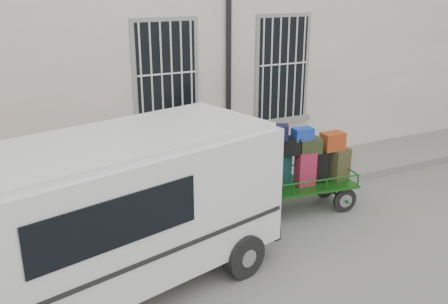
% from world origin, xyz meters
% --- Properties ---
extents(ground, '(80.00, 80.00, 0.00)m').
position_xyz_m(ground, '(0.00, 0.00, 0.00)').
color(ground, slate).
rests_on(ground, ground).
extents(building, '(24.00, 5.15, 6.00)m').
position_xyz_m(building, '(0.00, 5.50, 3.00)').
color(building, beige).
rests_on(building, ground).
extents(sidewalk, '(24.00, 1.70, 0.15)m').
position_xyz_m(sidewalk, '(0.00, 2.20, 0.07)').
color(sidewalk, gray).
rests_on(sidewalk, ground).
extents(luggage_cart, '(2.45, 1.18, 1.70)m').
position_xyz_m(luggage_cart, '(1.25, 0.77, 0.86)').
color(luggage_cart, black).
rests_on(luggage_cart, ground).
extents(van, '(4.63, 2.81, 2.19)m').
position_xyz_m(van, '(-2.24, -0.20, 1.25)').
color(van, white).
rests_on(van, ground).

